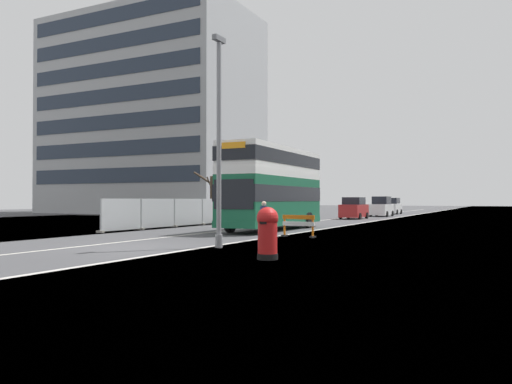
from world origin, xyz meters
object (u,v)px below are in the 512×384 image
Objects in this scene: lamppost_foreground at (219,148)px; red_pillar_postbox at (268,231)px; double_decker_bus at (273,186)px; car_oncoming_near at (354,209)px; car_receding_far at (392,206)px; pedestrian_at_kerb at (264,221)px; roadworks_barrier at (298,223)px; car_receding_mid at (382,207)px.

red_pillar_postbox is at bearing -38.32° from lamppost_foreground.
double_decker_bus is at bearing 104.61° from lamppost_foreground.
car_oncoming_near is 1.00× the size of car_receding_far.
red_pillar_postbox is 0.91× the size of pedestrian_at_kerb.
lamppost_foreground reaches higher than roadworks_barrier.
lamppost_foreground is 5.08m from red_pillar_postbox.
double_decker_bus is at bearing 112.02° from pedestrian_at_kerb.
red_pillar_postbox is at bearing -78.43° from car_oncoming_near.
lamppost_foreground is 4.60× the size of pedestrian_at_kerb.
lamppost_foreground is 4.57× the size of roadworks_barrier.
car_oncoming_near reaches higher than car_receding_far.
car_receding_far is (-0.27, 17.80, -0.01)m from car_oncoming_near.
car_receding_far is 44.64m from pedestrian_at_kerb.
roadworks_barrier is at bearing -83.95° from car_receding_mid.
pedestrian_at_kerb is (-3.14, 6.20, 0.01)m from red_pillar_postbox.
car_receding_far is 2.29× the size of pedestrian_at_kerb.
double_decker_bus reaches higher than car_receding_mid.
roadworks_barrier is at bearing -53.03° from double_decker_bus.
car_receding_mid is (0.66, 8.37, 0.04)m from car_oncoming_near.
red_pillar_postbox is (6.17, -13.70, -1.73)m from double_decker_bus.
pedestrian_at_kerb is at bearing 87.82° from lamppost_foreground.
car_receding_mid is at bearing 96.05° from roadworks_barrier.
pedestrian_at_kerb reaches higher than roadworks_barrier.
roadworks_barrier is 0.44× the size of car_oncoming_near.
double_decker_bus is 1.28× the size of lamppost_foreground.
car_oncoming_near is (-0.56, 19.18, -1.64)m from double_decker_bus.
car_oncoming_near reaches higher than roadworks_barrier.
roadworks_barrier is (-2.65, 9.02, -0.20)m from red_pillar_postbox.
car_oncoming_near is at bearing 101.57° from red_pillar_postbox.
double_decker_bus is 2.57× the size of car_receding_far.
double_decker_bus is 19.26m from car_oncoming_near.
double_decker_bus is 15.12m from red_pillar_postbox.
roadworks_barrier is 24.20m from car_oncoming_near.
car_receding_mid is 2.47× the size of pedestrian_at_kerb.
roadworks_barrier is at bearing -80.30° from car_oncoming_near.
lamppost_foreground is at bearing 141.68° from red_pillar_postbox.
double_decker_bus reaches higher than car_receding_far.
roadworks_barrier is at bearing -84.05° from car_receding_far.
double_decker_bus is at bearing -90.21° from car_receding_mid.
lamppost_foreground reaches higher than car_oncoming_near.
lamppost_foreground reaches higher than pedestrian_at_kerb.
lamppost_foreground is 5.03× the size of red_pillar_postbox.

